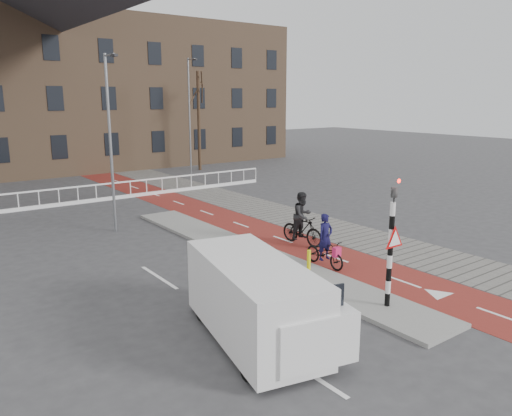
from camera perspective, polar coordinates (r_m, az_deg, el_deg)
ground at (r=15.97m, az=10.45°, el=-8.47°), size 120.00×120.00×0.00m
bike_lane at (r=24.33m, az=-4.44°, el=-0.97°), size 2.50×60.00×0.01m
sidewalk at (r=25.88m, az=0.81°, el=-0.11°), size 3.00×60.00×0.01m
curb_island at (r=18.33m, az=-0.25°, el=-5.28°), size 1.80×16.00×0.12m
traffic_signal at (r=13.67m, az=15.23°, el=-3.52°), size 0.80×0.80×3.68m
bollard at (r=15.90m, az=6.04°, el=-6.31°), size 0.12×0.12×0.86m
cyclist_near at (r=17.19m, az=7.90°, el=-4.65°), size 0.62×1.75×1.84m
cyclist_far at (r=19.53m, az=5.31°, el=-1.73°), size 0.99×2.03×2.10m
van at (r=11.91m, az=-0.31°, el=-10.38°), size 2.77×4.84×1.96m
railing at (r=28.25m, az=-23.52°, el=0.53°), size 28.00×0.10×0.99m
townhouse_row at (r=42.88m, az=-26.56°, el=14.12°), size 46.00×10.00×15.90m
tree_right at (r=39.89m, az=-6.54°, el=9.80°), size 0.25×0.25×7.65m
streetlight_near at (r=21.81m, az=-16.29°, el=6.86°), size 0.12×0.12×7.40m
streetlight_right at (r=36.89m, az=-7.60°, el=10.12°), size 0.12×0.12×8.38m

